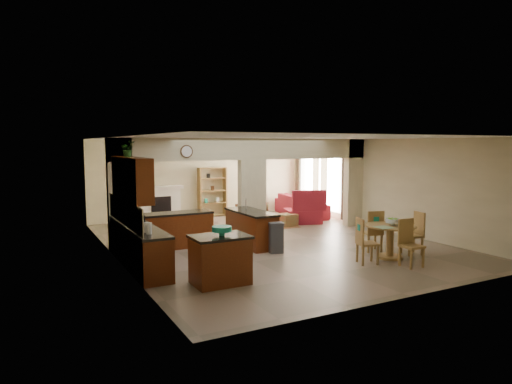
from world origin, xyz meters
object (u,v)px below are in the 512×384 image
kitchen_island (220,259)px  sofa (301,205)px  dining_table (390,236)px  armchair (252,214)px

kitchen_island → sofa: 8.57m
dining_table → sofa: 6.47m
kitchen_island → dining_table: kitchen_island is taller
dining_table → armchair: 5.27m
kitchen_island → dining_table: size_ratio=0.94×
kitchen_island → dining_table: bearing=-0.9°
kitchen_island → sofa: size_ratio=0.41×
dining_table → armchair: bearing=100.0°
armchair → dining_table: bearing=58.3°
kitchen_island → armchair: size_ratio=1.25×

